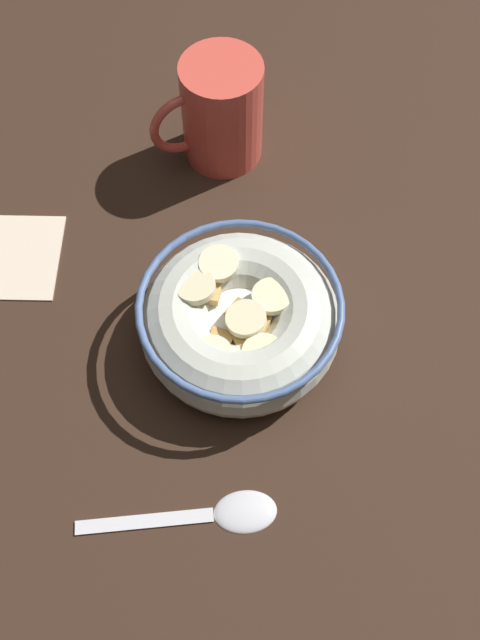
{
  "coord_description": "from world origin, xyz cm",
  "views": [
    {
      "loc": [
        10.92,
        24.55,
        52.97
      ],
      "look_at": [
        0.0,
        0.0,
        3.0
      ],
      "focal_mm": 41.2,
      "sensor_mm": 36.0,
      "label": 1
    }
  ],
  "objects": [
    {
      "name": "ground_plane",
      "position": [
        0.0,
        0.0,
        -1.0
      ],
      "size": [
        99.21,
        99.21,
        2.0
      ],
      "primitive_type": "cube",
      "color": "#332116"
    },
    {
      "name": "cereal_bowl",
      "position": [
        0.01,
        -0.02,
        3.02
      ],
      "size": [
        15.76,
        15.76,
        5.73
      ],
      "color": "beige",
      "rests_on": "ground_plane"
    },
    {
      "name": "spoon",
      "position": [
        6.99,
        12.47,
        0.35
      ],
      "size": [
        14.38,
        6.53,
        0.8
      ],
      "color": "silver",
      "rests_on": "ground_plane"
    },
    {
      "name": "coffee_mug",
      "position": [
        -6.37,
        -18.67,
        4.98
      ],
      "size": [
        10.36,
        7.17,
        9.97
      ],
      "color": "#D84C3F",
      "rests_on": "ground_plane"
    }
  ]
}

